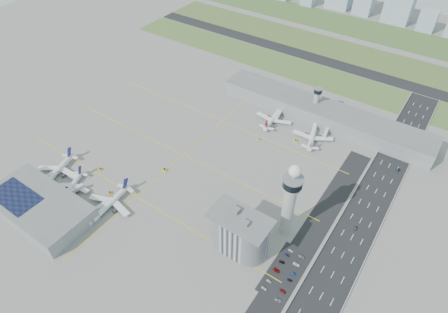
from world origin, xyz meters
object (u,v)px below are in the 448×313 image
Objects in this scene: airplane_near_c at (108,202)px; jet_bridge_near_2 at (94,212)px; airplane_far_b at (313,132)px; car_lot_0 at (264,288)px; airplane_far_a at (274,115)px; tug_4 at (260,139)px; tug_3 at (164,170)px; car_lot_6 at (278,300)px; car_lot_8 at (290,280)px; car_hw_4 at (401,126)px; jet_bridge_far_1 at (327,130)px; tug_5 at (295,141)px; airplane_near_b at (70,186)px; car_hw_1 at (356,228)px; car_lot_2 at (276,270)px; car_lot_11 at (301,257)px; jet_bridge_far_0 at (280,112)px; car_lot_10 at (296,264)px; control_tower at (290,198)px; jet_bridge_near_1 at (68,195)px; car_lot_5 at (291,251)px; airplane_near_a at (56,169)px; tug_2 at (110,193)px; car_lot_9 at (293,274)px; car_lot_1 at (269,281)px; car_lot_3 at (282,262)px; tug_0 at (100,169)px; secondary_tower at (316,100)px; admin_building at (240,233)px; car_lot_7 at (283,291)px; car_lot_4 at (287,255)px.

jet_bridge_near_2 is at bearing -24.48° from airplane_near_c.
airplane_far_b is 162.07m from car_lot_0.
airplane_far_b is (43.11, -2.91, 0.20)m from airplane_far_a.
tug_4 is at bearing 112.58° from airplane_far_b.
car_lot_6 is (135.04, -47.38, -0.47)m from tug_3.
car_lot_8 is (88.64, -111.51, -0.24)m from tug_4.
car_lot_0 reaches higher than car_hw_4.
tug_5 is (-18.37, -29.22, -1.83)m from jet_bridge_far_1.
airplane_near_b is 222.84m from car_hw_1.
car_lot_2 is 1.04× the size of car_lot_11.
car_hw_4 is (15.98, 186.87, -0.05)m from car_lot_11.
jet_bridge_far_0 is 2.97× the size of car_lot_10.
jet_bridge_near_1 is (-155.00, -69.00, -32.19)m from control_tower.
car_hw_4 is (24.05, 186.62, 0.06)m from car_lot_5.
jet_bridge_near_2 reaches higher than car_lot_2.
tug_2 is (52.26, 9.66, -5.36)m from airplane_near_a.
airplane_far_a is 139.73m from car_hw_1.
car_lot_9 is at bearing -4.86° from car_lot_8.
tug_3 is 127.70m from car_lot_2.
car_lot_6 is (153.55, -2.99, -0.29)m from tug_2.
airplane_near_b reaches higher than car_lot_2.
car_hw_4 is at bearing 118.88° from airplane_near_a.
car_lot_1 is 0.90× the size of car_lot_3.
car_lot_1 is at bearing -70.78° from jet_bridge_near_1.
tug_0 is 144.05m from tug_4.
secondary_tower is at bearing 20.37° from car_lot_0.
car_hw_4 is (156.87, 230.52, -5.80)m from airplane_near_c.
admin_building is 3.00× the size of jet_bridge_far_0.
admin_building is 14.01× the size of tug_0.
car_lot_8 is (91.78, -157.68, -2.29)m from jet_bridge_far_0.
control_tower is at bearing 91.36° from tug_3.
car_lot_0 is 12.05m from car_lot_7.
car_lot_1 reaches higher than car_lot_5.
control_tower is at bearing 110.74° from airplane_near_c.
jet_bridge_near_1 is at bearing 148.93° from airplane_far_a.
secondary_tower reaches higher than jet_bridge_far_1.
admin_building is 12.28× the size of car_lot_1.
tug_3 reaches higher than car_lot_5.
car_lot_4 is at bearing 24.19° from car_lot_8.
airplane_far_a is (88.89, 174.29, 0.85)m from airplane_near_b.
jet_bridge_far_0 is at bearing 20.40° from tug_2.
tug_0 is at bearing 89.75° from car_lot_0.
car_lot_7 is at bearing -178.07° from airplane_far_b.
car_lot_10 is at bearing 7.55° from car_lot_7.
car_lot_3 is 1.08× the size of car_hw_4.
airplane_near_a is 206.99m from car_lot_8.
jet_bridge_far_0 reaches higher than car_lot_1.
tug_2 is 276.89m from car_hw_4.
jet_bridge_near_1 is 1.00× the size of jet_bridge_far_1.
tug_2 is 144.61m from car_lot_3.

